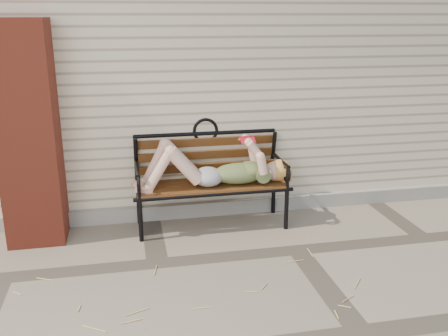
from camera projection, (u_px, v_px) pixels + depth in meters
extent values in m
plane|color=gray|center=(298.00, 250.00, 4.47)|extent=(80.00, 80.00, 0.00)
cube|color=beige|center=(229.00, 54.00, 6.84)|extent=(8.00, 4.00, 3.00)
cube|color=#A29D92|center=(267.00, 204.00, 5.36)|extent=(8.00, 0.10, 0.15)
cube|color=maroon|center=(29.00, 134.00, 4.44)|extent=(0.50, 0.50, 2.00)
cylinder|color=black|center=(140.00, 220.00, 4.59)|extent=(0.04, 0.04, 0.43)
cylinder|color=black|center=(139.00, 203.00, 4.99)|extent=(0.04, 0.04, 0.43)
cylinder|color=black|center=(286.00, 208.00, 4.86)|extent=(0.04, 0.04, 0.43)
cylinder|color=black|center=(274.00, 194.00, 5.26)|extent=(0.04, 0.04, 0.43)
cube|color=brown|center=(211.00, 185.00, 4.86)|extent=(1.45, 0.47, 0.03)
cylinder|color=black|center=(215.00, 195.00, 4.67)|extent=(1.52, 0.04, 0.04)
cylinder|color=black|center=(208.00, 180.00, 5.07)|extent=(1.52, 0.04, 0.04)
torus|color=black|center=(205.00, 131.00, 5.02)|extent=(0.26, 0.03, 0.26)
ellipsoid|color=#0A3147|center=(239.00, 173.00, 4.85)|extent=(0.51, 0.29, 0.20)
ellipsoid|color=#0A3147|center=(250.00, 169.00, 4.86)|extent=(0.25, 0.29, 0.15)
ellipsoid|color=#B3B3B8|center=(208.00, 177.00, 4.80)|extent=(0.29, 0.32, 0.18)
sphere|color=beige|center=(275.00, 171.00, 4.92)|extent=(0.21, 0.21, 0.21)
ellipsoid|color=#EEAD59|center=(280.00, 170.00, 4.93)|extent=(0.24, 0.24, 0.22)
cube|color=#AE1324|center=(247.00, 137.00, 4.76)|extent=(0.13, 0.02, 0.02)
cube|color=white|center=(248.00, 140.00, 4.73)|extent=(0.13, 0.08, 0.05)
cube|color=white|center=(246.00, 139.00, 4.80)|extent=(0.13, 0.08, 0.05)
cube|color=#AE1324|center=(248.00, 140.00, 4.72)|extent=(0.14, 0.09, 0.05)
cube|color=#AE1324|center=(246.00, 138.00, 4.80)|extent=(0.14, 0.09, 0.05)
cylinder|color=tan|center=(334.00, 247.00, 4.51)|extent=(0.18, 0.01, 0.01)
cylinder|color=tan|center=(66.00, 277.00, 4.00)|extent=(0.03, 0.09, 0.01)
cylinder|color=tan|center=(251.00, 280.00, 3.96)|extent=(0.14, 0.09, 0.01)
cylinder|color=tan|center=(377.00, 331.00, 3.32)|extent=(0.12, 0.05, 0.01)
cylinder|color=tan|center=(233.00, 278.00, 3.99)|extent=(0.16, 0.07, 0.01)
cylinder|color=tan|center=(324.00, 266.00, 4.18)|extent=(0.05, 0.12, 0.01)
cylinder|color=tan|center=(240.00, 275.00, 4.02)|extent=(0.05, 0.09, 0.01)
cylinder|color=tan|center=(168.00, 269.00, 4.12)|extent=(0.06, 0.17, 0.01)
cylinder|color=tan|center=(365.00, 268.00, 4.14)|extent=(0.18, 0.02, 0.01)
cylinder|color=tan|center=(163.00, 284.00, 3.89)|extent=(0.07, 0.07, 0.01)
cylinder|color=tan|center=(133.00, 274.00, 4.05)|extent=(0.18, 0.01, 0.01)
cylinder|color=tan|center=(226.00, 287.00, 3.86)|extent=(0.15, 0.04, 0.01)
cylinder|color=tan|center=(46.00, 326.00, 3.37)|extent=(0.09, 0.01, 0.01)
cylinder|color=tan|center=(222.00, 323.00, 3.40)|extent=(0.10, 0.11, 0.01)
cylinder|color=tan|center=(200.00, 276.00, 4.02)|extent=(0.11, 0.06, 0.01)
cylinder|color=tan|center=(26.00, 311.00, 3.54)|extent=(0.03, 0.14, 0.01)
cylinder|color=tan|center=(257.00, 261.00, 4.26)|extent=(0.07, 0.15, 0.01)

